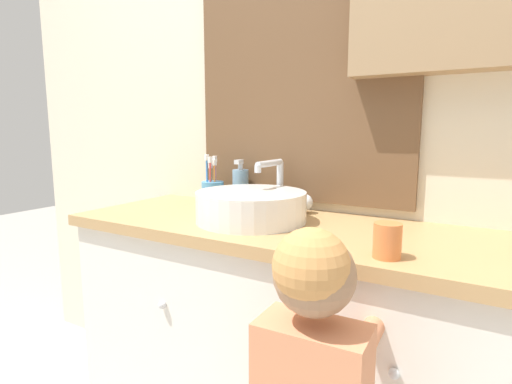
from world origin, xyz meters
The scene contains 6 objects.
wall_back centered at (0.02, 0.62, 1.28)m, with size 3.20×0.18×2.50m.
vanity_counter centered at (0.00, 0.35, 0.41)m, with size 1.48×0.50×0.82m.
sink_basin centered at (-0.16, 0.34, 0.87)m, with size 0.34×0.40×0.18m.
toothbrush_holder centered at (-0.42, 0.49, 0.87)m, with size 0.08×0.08×0.19m.
soap_dispenser centered at (-0.33, 0.53, 0.89)m, with size 0.06×0.06×0.17m.
drinking_cup centered at (0.29, 0.17, 0.86)m, with size 0.06×0.06×0.08m, color orange.
Camera 1 is at (0.48, -0.71, 1.10)m, focal length 28.00 mm.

